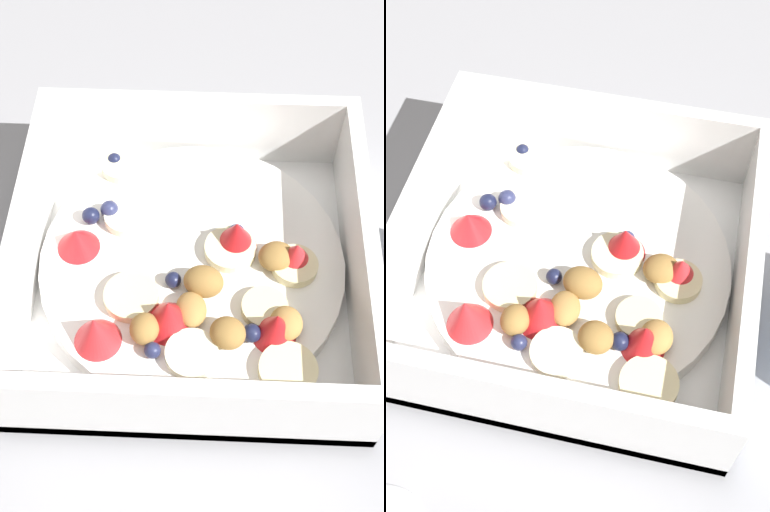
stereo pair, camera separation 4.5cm
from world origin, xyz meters
The scene contains 2 objects.
ground_plane centered at (0.00, 0.00, 0.00)m, with size 2.40×2.40×0.00m, color #9E9EA3.
fruit_bowl centered at (0.01, -0.02, 0.02)m, with size 0.23×0.23×0.07m.
Camera 1 is at (0.26, -0.01, 0.40)m, focal length 47.64 mm.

